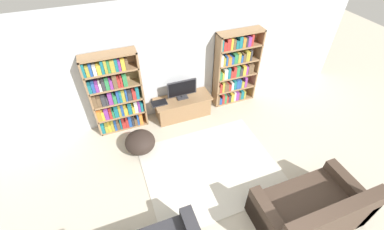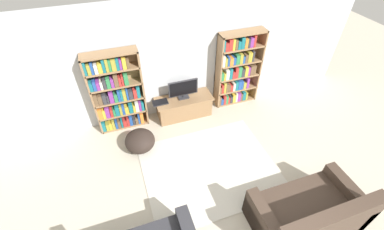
{
  "view_description": "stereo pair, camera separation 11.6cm",
  "coord_description": "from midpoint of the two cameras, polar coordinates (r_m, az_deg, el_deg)",
  "views": [
    {
      "loc": [
        -1.28,
        -0.38,
        4.03
      ],
      "look_at": [
        0.04,
        3.1,
        0.7
      ],
      "focal_mm": 24.0,
      "sensor_mm": 36.0,
      "label": 1
    },
    {
      "loc": [
        -1.17,
        -0.42,
        4.03
      ],
      "look_at": [
        0.04,
        3.1,
        0.7
      ],
      "focal_mm": 24.0,
      "sensor_mm": 36.0,
      "label": 2
    }
  ],
  "objects": [
    {
      "name": "bookshelf_right",
      "position": [
        6.06,
        10.36,
        9.84
      ],
      "size": [
        1.04,
        0.3,
        1.79
      ],
      "color": "#93704C",
      "rests_on": "ground_plane"
    },
    {
      "name": "television",
      "position": [
        5.62,
        -1.38,
        5.79
      ],
      "size": [
        0.66,
        0.16,
        0.45
      ],
      "color": "#2D2D33",
      "rests_on": "tv_stand"
    },
    {
      "name": "couch_right_sofa",
      "position": [
        4.57,
        25.08,
        -19.3
      ],
      "size": [
        1.64,
        0.93,
        0.92
      ],
      "color": "#423328",
      "rests_on": "ground_plane"
    },
    {
      "name": "area_rug",
      "position": [
        5.01,
        4.56,
        -11.71
      ],
      "size": [
        2.46,
        1.99,
        0.02
      ],
      "color": "beige",
      "rests_on": "ground_plane"
    },
    {
      "name": "laptop",
      "position": [
        5.65,
        -6.51,
        2.81
      ],
      "size": [
        0.34,
        0.21,
        0.03
      ],
      "color": "#28282D",
      "rests_on": "tv_stand"
    },
    {
      "name": "bookshelf_left",
      "position": [
        5.45,
        -15.8,
        4.63
      ],
      "size": [
        1.04,
        0.3,
        1.79
      ],
      "color": "#93704C",
      "rests_on": "ground_plane"
    },
    {
      "name": "tv_stand",
      "position": [
        5.9,
        -1.23,
        1.9
      ],
      "size": [
        1.28,
        0.5,
        0.48
      ],
      "color": "#8E6B47",
      "rests_on": "ground_plane"
    },
    {
      "name": "wall_back",
      "position": [
        5.51,
        -3.67,
        12.06
      ],
      "size": [
        8.8,
        0.06,
        2.6
      ],
      "color": "silver",
      "rests_on": "ground_plane"
    },
    {
      "name": "beanbag_ottoman",
      "position": [
        5.26,
        -10.87,
        -5.69
      ],
      "size": [
        0.6,
        0.6,
        0.43
      ],
      "primitive_type": "ellipsoid",
      "color": "#2D231E",
      "rests_on": "ground_plane"
    }
  ]
}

